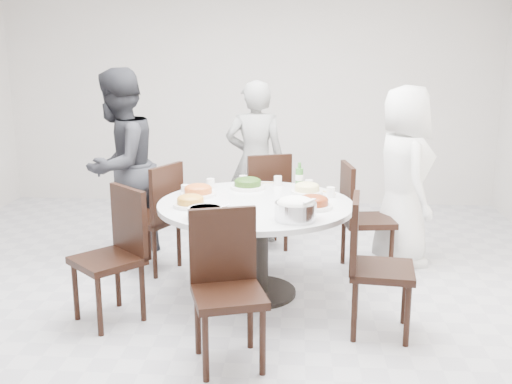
# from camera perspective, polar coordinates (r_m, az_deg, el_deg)

# --- Properties ---
(floor) EXTENTS (6.00, 6.00, 0.01)m
(floor) POSITION_cam_1_polar(r_m,az_deg,el_deg) (4.78, -3.54, -9.93)
(floor) COLOR silver
(floor) RESTS_ON ground
(wall_back) EXTENTS (6.00, 0.01, 2.80)m
(wall_back) POSITION_cam_1_polar(r_m,az_deg,el_deg) (7.38, -0.62, 9.68)
(wall_back) COLOR silver
(wall_back) RESTS_ON ground
(wall_front) EXTENTS (6.00, 0.01, 2.80)m
(wall_front) POSITION_cam_1_polar(r_m,az_deg,el_deg) (1.55, -19.00, -6.25)
(wall_front) COLOR silver
(wall_front) RESTS_ON ground
(dining_table) EXTENTS (1.50, 1.50, 0.75)m
(dining_table) POSITION_cam_1_polar(r_m,az_deg,el_deg) (4.70, -0.04, -5.43)
(dining_table) COLOR white
(dining_table) RESTS_ON floor
(chair_ne) EXTENTS (0.47, 0.47, 0.95)m
(chair_ne) POSITION_cam_1_polar(r_m,az_deg,el_deg) (5.25, 10.61, -2.44)
(chair_ne) COLOR black
(chair_ne) RESTS_ON floor
(chair_n) EXTENTS (0.54, 0.54, 0.95)m
(chair_n) POSITION_cam_1_polar(r_m,az_deg,el_deg) (5.76, 0.74, -0.79)
(chair_n) COLOR black
(chair_n) RESTS_ON floor
(chair_nw) EXTENTS (0.56, 0.56, 0.95)m
(chair_nw) POSITION_cam_1_polar(r_m,az_deg,el_deg) (5.28, -10.03, -2.35)
(chair_nw) COLOR black
(chair_nw) RESTS_ON floor
(chair_sw) EXTENTS (0.59, 0.59, 0.95)m
(chair_sw) POSITION_cam_1_polar(r_m,az_deg,el_deg) (4.34, -14.02, -6.06)
(chair_sw) COLOR black
(chair_sw) RESTS_ON floor
(chair_s) EXTENTS (0.52, 0.52, 0.95)m
(chair_s) POSITION_cam_1_polar(r_m,az_deg,el_deg) (3.65, -2.62, -9.49)
(chair_s) COLOR black
(chair_s) RESTS_ON floor
(chair_se) EXTENTS (0.47, 0.47, 0.95)m
(chair_se) POSITION_cam_1_polar(r_m,az_deg,el_deg) (4.13, 11.93, -7.00)
(chair_se) COLOR black
(chair_se) RESTS_ON floor
(diner_right) EXTENTS (0.65, 0.86, 1.60)m
(diner_right) POSITION_cam_1_polar(r_m,az_deg,el_deg) (5.44, 13.85, 1.46)
(diner_right) COLOR white
(diner_right) RESTS_ON floor
(diner_middle) EXTENTS (0.60, 0.41, 1.61)m
(diner_middle) POSITION_cam_1_polar(r_m,az_deg,el_deg) (5.92, -0.06, 2.87)
(diner_middle) COLOR black
(diner_middle) RESTS_ON floor
(diner_left) EXTENTS (0.86, 0.99, 1.74)m
(diner_left) POSITION_cam_1_polar(r_m,az_deg,el_deg) (5.50, -12.87, 2.39)
(diner_left) COLOR #222227
(diner_left) RESTS_ON floor
(dish_greens) EXTENTS (0.29, 0.29, 0.08)m
(dish_greens) POSITION_cam_1_polar(r_m,az_deg,el_deg) (5.03, -0.80, 0.76)
(dish_greens) COLOR white
(dish_greens) RESTS_ON dining_table
(dish_pale) EXTENTS (0.26, 0.26, 0.07)m
(dish_pale) POSITION_cam_1_polar(r_m,az_deg,el_deg) (4.87, 4.88, 0.24)
(dish_pale) COLOR white
(dish_pale) RESTS_ON dining_table
(dish_orange) EXTENTS (0.28, 0.28, 0.08)m
(dish_orange) POSITION_cam_1_polar(r_m,az_deg,el_deg) (4.80, -5.52, 0.08)
(dish_orange) COLOR white
(dish_orange) RESTS_ON dining_table
(dish_redbrown) EXTENTS (0.29, 0.29, 0.07)m
(dish_redbrown) POSITION_cam_1_polar(r_m,az_deg,el_deg) (4.45, 5.45, -1.05)
(dish_redbrown) COLOR white
(dish_redbrown) RESTS_ON dining_table
(dish_tofu) EXTENTS (0.26, 0.26, 0.07)m
(dish_tofu) POSITION_cam_1_polar(r_m,az_deg,el_deg) (4.48, -6.26, -1.00)
(dish_tofu) COLOR white
(dish_tofu) RESTS_ON dining_table
(rice_bowl) EXTENTS (0.29, 0.29, 0.12)m
(rice_bowl) POSITION_cam_1_polar(r_m,az_deg,el_deg) (4.12, 3.78, -1.83)
(rice_bowl) COLOR silver
(rice_bowl) RESTS_ON dining_table
(soup_bowl) EXTENTS (0.25, 0.25, 0.08)m
(soup_bowl) POSITION_cam_1_polar(r_m,az_deg,el_deg) (4.16, -4.81, -2.02)
(soup_bowl) COLOR white
(soup_bowl) RESTS_ON dining_table
(beverage_bottle) EXTENTS (0.06, 0.06, 0.22)m
(beverage_bottle) POSITION_cam_1_polar(r_m,az_deg,el_deg) (5.02, 4.15, 1.57)
(beverage_bottle) COLOR #34732E
(beverage_bottle) RESTS_ON dining_table
(tea_cups) EXTENTS (0.07, 0.07, 0.08)m
(tea_cups) POSITION_cam_1_polar(r_m,az_deg,el_deg) (5.16, 0.53, 1.12)
(tea_cups) COLOR white
(tea_cups) RESTS_ON dining_table
(chopsticks) EXTENTS (0.24, 0.04, 0.01)m
(chopsticks) POSITION_cam_1_polar(r_m,az_deg,el_deg) (5.22, 0.28, 0.89)
(chopsticks) COLOR tan
(chopsticks) RESTS_ON dining_table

